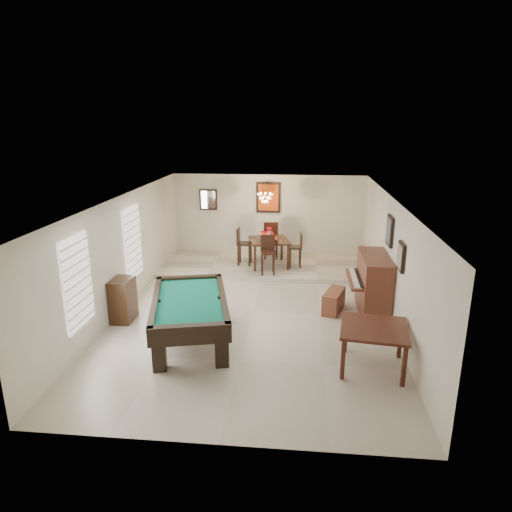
% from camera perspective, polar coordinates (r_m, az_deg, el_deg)
% --- Properties ---
extents(ground_plane, '(6.00, 9.00, 0.02)m').
position_cam_1_polar(ground_plane, '(10.54, -0.33, -6.99)').
color(ground_plane, beige).
extents(wall_back, '(6.00, 0.04, 2.60)m').
position_cam_1_polar(wall_back, '(14.43, 1.54, 5.00)').
color(wall_back, silver).
rests_on(wall_back, ground_plane).
extents(wall_front, '(6.00, 0.04, 2.60)m').
position_cam_1_polar(wall_front, '(5.97, -4.99, -12.73)').
color(wall_front, silver).
rests_on(wall_front, ground_plane).
extents(wall_left, '(0.04, 9.00, 2.60)m').
position_cam_1_polar(wall_left, '(10.81, -16.36, 0.31)').
color(wall_left, silver).
rests_on(wall_left, ground_plane).
extents(wall_right, '(0.04, 9.00, 2.60)m').
position_cam_1_polar(wall_right, '(10.23, 16.62, -0.63)').
color(wall_right, silver).
rests_on(wall_right, ground_plane).
extents(ceiling, '(6.00, 9.00, 0.04)m').
position_cam_1_polar(ceiling, '(9.79, -0.35, 7.14)').
color(ceiling, white).
rests_on(ceiling, wall_back).
extents(dining_step, '(6.00, 2.50, 0.12)m').
position_cam_1_polar(dining_step, '(13.55, 1.11, -1.21)').
color(dining_step, beige).
rests_on(dining_step, ground_plane).
extents(window_left_front, '(0.06, 1.00, 1.70)m').
position_cam_1_polar(window_left_front, '(8.87, -21.42, -3.08)').
color(window_left_front, white).
rests_on(window_left_front, wall_left).
extents(window_left_rear, '(0.06, 1.00, 1.70)m').
position_cam_1_polar(window_left_rear, '(11.31, -15.16, 1.64)').
color(window_left_rear, white).
rests_on(window_left_rear, wall_left).
extents(pool_table, '(2.00, 2.88, 0.87)m').
position_cam_1_polar(pool_table, '(9.14, -8.21, -7.97)').
color(pool_table, black).
rests_on(pool_table, ground_plane).
extents(square_table, '(1.27, 1.27, 0.78)m').
position_cam_1_polar(square_table, '(8.40, 14.40, -11.01)').
color(square_table, '#37170D').
rests_on(square_table, ground_plane).
extents(upright_piano, '(0.91, 1.62, 1.35)m').
position_cam_1_polar(upright_piano, '(10.54, 13.61, -3.49)').
color(upright_piano, brown).
rests_on(upright_piano, ground_plane).
extents(piano_bench, '(0.59, 0.93, 0.48)m').
position_cam_1_polar(piano_bench, '(10.63, 9.69, -5.56)').
color(piano_bench, brown).
rests_on(piano_bench, ground_plane).
extents(apothecary_chest, '(0.42, 0.63, 0.95)m').
position_cam_1_polar(apothecary_chest, '(10.34, -16.29, -5.28)').
color(apothecary_chest, black).
rests_on(apothecary_chest, ground_plane).
extents(dining_table, '(1.32, 1.32, 0.90)m').
position_cam_1_polar(dining_table, '(13.26, 1.62, 0.70)').
color(dining_table, black).
rests_on(dining_table, dining_step).
extents(flower_vase, '(0.16, 0.16, 0.26)m').
position_cam_1_polar(flower_vase, '(13.11, 1.64, 3.14)').
color(flower_vase, '#B00F18').
rests_on(flower_vase, dining_table).
extents(dining_chair_south, '(0.44, 0.44, 1.07)m').
position_cam_1_polar(dining_chair_south, '(12.50, 1.51, 0.10)').
color(dining_chair_south, black).
rests_on(dining_chair_south, dining_step).
extents(dining_chair_north, '(0.44, 0.44, 1.16)m').
position_cam_1_polar(dining_chair_north, '(13.96, 1.90, 2.07)').
color(dining_chair_north, black).
rests_on(dining_chair_north, dining_step).
extents(dining_chair_west, '(0.42, 0.42, 1.09)m').
position_cam_1_polar(dining_chair_west, '(13.33, -1.43, 1.20)').
color(dining_chair_west, black).
rests_on(dining_chair_west, dining_step).
extents(dining_chair_east, '(0.39, 0.39, 0.99)m').
position_cam_1_polar(dining_chair_east, '(13.20, 4.91, 0.77)').
color(dining_chair_east, black).
rests_on(dining_chair_east, dining_step).
extents(chandelier, '(0.44, 0.44, 0.60)m').
position_cam_1_polar(chandelier, '(13.00, 1.15, 7.73)').
color(chandelier, '#FFE5B2').
rests_on(chandelier, ceiling).
extents(back_painting, '(0.75, 0.06, 0.95)m').
position_cam_1_polar(back_painting, '(14.29, 1.55, 7.33)').
color(back_painting, '#D84C14').
rests_on(back_painting, wall_back).
extents(back_mirror, '(0.55, 0.06, 0.65)m').
position_cam_1_polar(back_mirror, '(14.56, -5.99, 7.02)').
color(back_mirror, white).
rests_on(back_mirror, wall_back).
extents(right_picture_upper, '(0.06, 0.55, 0.65)m').
position_cam_1_polar(right_picture_upper, '(10.35, 16.38, 3.04)').
color(right_picture_upper, slate).
rests_on(right_picture_upper, wall_right).
extents(right_picture_lower, '(0.06, 0.45, 0.55)m').
position_cam_1_polar(right_picture_lower, '(9.17, 17.69, -0.09)').
color(right_picture_lower, gray).
rests_on(right_picture_lower, wall_right).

